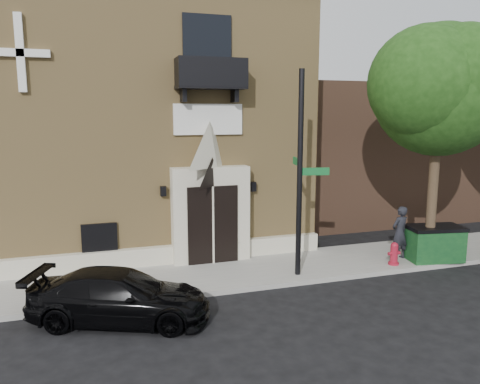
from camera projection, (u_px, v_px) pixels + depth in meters
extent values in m
plane|color=black|center=(268.00, 290.00, 13.67)|extent=(120.00, 120.00, 0.00)
cube|color=gray|center=(280.00, 268.00, 15.36)|extent=(42.00, 3.00, 0.15)
cube|color=tan|center=(133.00, 128.00, 19.53)|extent=(12.00, 10.00, 9.00)
cube|color=black|center=(128.00, 11.00, 18.75)|extent=(12.20, 10.20, 0.30)
cube|color=beige|center=(151.00, 256.00, 15.40)|extent=(12.00, 0.30, 0.60)
cube|color=beige|center=(211.00, 214.00, 15.66)|extent=(2.60, 0.55, 3.20)
pyramid|color=beige|center=(210.00, 144.00, 15.27)|extent=(2.60, 0.55, 1.50)
cube|color=black|center=(213.00, 225.00, 15.44)|extent=(1.70, 0.06, 2.60)
cube|color=beige|center=(213.00, 225.00, 15.40)|extent=(0.06, 0.04, 2.60)
cube|color=white|center=(208.00, 119.00, 15.31)|extent=(2.30, 0.10, 1.00)
cube|color=black|center=(211.00, 88.00, 14.78)|extent=(2.20, 0.90, 0.10)
cube|color=black|center=(214.00, 72.00, 14.30)|extent=(2.20, 0.06, 0.90)
cube|color=black|center=(178.00, 72.00, 14.39)|extent=(0.06, 0.90, 0.90)
cube|color=black|center=(242.00, 74.00, 15.02)|extent=(0.06, 0.90, 0.90)
cube|color=black|center=(207.00, 50.00, 14.97)|extent=(1.60, 0.08, 2.20)
cube|color=white|center=(20.00, 53.00, 13.32)|extent=(0.22, 0.14, 2.20)
cube|color=white|center=(20.00, 53.00, 13.32)|extent=(1.60, 0.14, 0.22)
cube|color=black|center=(100.00, 239.00, 14.86)|extent=(1.10, 0.10, 1.00)
cube|color=orange|center=(100.00, 239.00, 14.89)|extent=(0.85, 0.06, 0.75)
cube|color=black|center=(163.00, 191.00, 15.17)|extent=(0.18, 0.18, 0.32)
cube|color=black|center=(253.00, 187.00, 16.10)|extent=(0.18, 0.18, 0.32)
cube|color=brown|center=(416.00, 149.00, 25.19)|extent=(18.00, 8.00, 6.40)
cylinder|color=#38281C|center=(432.00, 200.00, 15.52)|extent=(0.32, 0.32, 4.20)
sphere|color=#183B10|center=(440.00, 90.00, 14.92)|extent=(4.20, 4.20, 4.20)
sphere|color=#183B10|center=(452.00, 100.00, 15.49)|extent=(3.36, 3.36, 3.36)
sphere|color=#183B10|center=(426.00, 83.00, 14.49)|extent=(3.57, 3.57, 3.57)
sphere|color=#183B10|center=(462.00, 76.00, 14.26)|extent=(3.15, 3.15, 3.15)
imported|color=black|center=(120.00, 296.00, 11.51)|extent=(4.78, 3.24, 1.29)
cylinder|color=black|center=(300.00, 175.00, 14.04)|extent=(0.17, 0.17, 6.23)
cube|color=#13612B|center=(315.00, 171.00, 14.07)|extent=(0.87, 0.22, 0.23)
cube|color=#13612B|center=(296.00, 161.00, 14.44)|extent=(0.22, 0.87, 0.23)
cylinder|color=maroon|center=(394.00, 263.00, 15.48)|extent=(0.34, 0.34, 0.08)
cylinder|color=maroon|center=(394.00, 255.00, 15.43)|extent=(0.25, 0.25, 0.53)
sphere|color=maroon|center=(394.00, 246.00, 15.38)|extent=(0.25, 0.25, 0.25)
cylinder|color=maroon|center=(394.00, 253.00, 15.42)|extent=(0.43, 0.11, 0.11)
cube|color=#103C1C|center=(434.00, 245.00, 15.87)|extent=(1.91, 1.27, 1.08)
cube|color=black|center=(436.00, 228.00, 15.77)|extent=(1.97, 1.33, 0.12)
imported|color=#4A6029|center=(237.00, 249.00, 16.08)|extent=(0.61, 0.54, 0.64)
imported|color=black|center=(400.00, 233.00, 15.98)|extent=(0.75, 0.58, 1.83)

